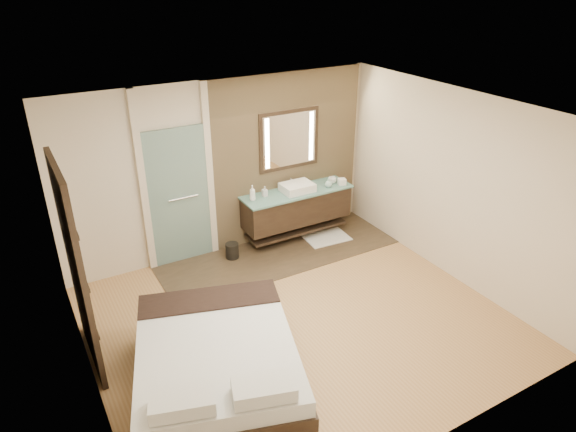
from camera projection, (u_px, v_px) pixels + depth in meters
floor at (299, 320)px, 6.63m from camera, size 5.00×5.00×0.00m
tile_strip at (279, 253)px, 8.14m from camera, size 3.80×1.30×0.01m
stone_wall at (288, 157)px, 8.25m from camera, size 2.60×0.08×2.70m
vanity at (296, 207)px, 8.36m from camera, size 1.85×0.55×0.88m
mirror_unit at (289, 140)px, 8.07m from camera, size 1.06×0.04×0.96m
frosted_door at (178, 191)px, 7.51m from camera, size 1.10×0.12×2.70m
shoji_partition at (77, 269)px, 5.48m from camera, size 0.06×1.20×2.40m
bed at (217, 366)px, 5.40m from camera, size 2.18×2.45×0.79m
bath_mat at (327, 238)px, 8.59m from camera, size 0.76×0.55×0.02m
waste_bin at (232, 251)px, 7.97m from camera, size 0.23×0.23×0.26m
tissue_box at (342, 182)px, 8.45m from camera, size 0.15×0.15×0.10m
soap_bottle_a at (252, 193)px, 7.85m from camera, size 0.12×0.12×0.24m
soap_bottle_b at (265, 191)px, 8.01m from camera, size 0.07×0.08×0.16m
soap_bottle_c at (329, 183)px, 8.33m from camera, size 0.14×0.14×0.15m
cup at (332, 180)px, 8.49m from camera, size 0.14×0.14×0.11m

